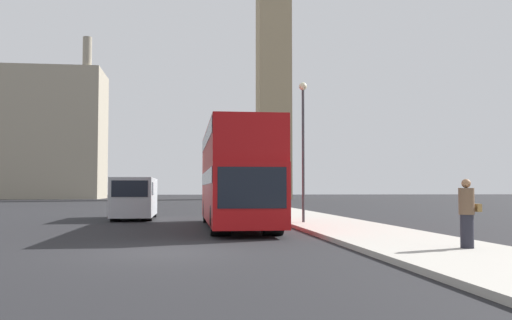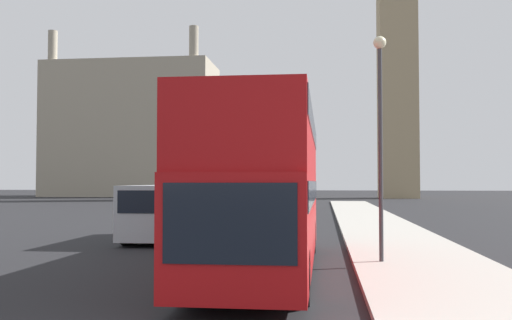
% 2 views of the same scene
% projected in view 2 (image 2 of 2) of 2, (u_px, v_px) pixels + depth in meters
% --- Properties ---
extents(building_block_distant, '(26.76, 11.99, 26.22)m').
position_uv_depth(building_block_distant, '(132.00, 130.00, 93.14)').
color(building_block_distant, '#9E937F').
rests_on(building_block_distant, ground_plane).
extents(red_double_decker_bus, '(2.58, 11.52, 4.15)m').
position_uv_depth(red_double_decker_bus, '(265.00, 183.00, 15.07)').
color(red_double_decker_bus, '#A80F11').
rests_on(red_double_decker_bus, ground_plane).
extents(white_van, '(2.11, 6.20, 2.22)m').
position_uv_depth(white_van, '(165.00, 210.00, 23.10)').
color(white_van, '#B2B7BC').
rests_on(white_van, ground_plane).
extents(street_lamp, '(0.36, 0.36, 6.33)m').
position_uv_depth(street_lamp, '(380.00, 115.00, 16.02)').
color(street_lamp, '#38383D').
rests_on(street_lamp, sidewalk_strip).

